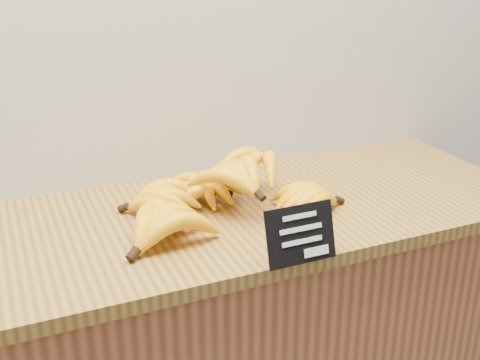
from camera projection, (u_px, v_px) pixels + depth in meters
name	position (u px, v px, depth m)	size (l,w,h in m)	color
counter_top	(231.00, 215.00, 1.35)	(1.41, 0.54, 0.03)	olive
chalkboard_sign	(301.00, 235.00, 1.12)	(0.14, 0.01, 0.11)	black
banana_pile	(212.00, 194.00, 1.31)	(0.53, 0.35, 0.12)	#FFBB0A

